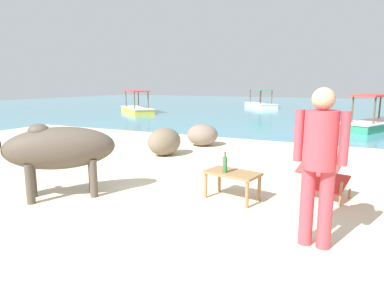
{
  "coord_description": "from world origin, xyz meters",
  "views": [
    {
      "loc": [
        2.29,
        -2.69,
        1.69
      ],
      "look_at": [
        -0.44,
        3.0,
        0.55
      ],
      "focal_mm": 31.21,
      "sensor_mm": 36.0,
      "label": 1
    }
  ],
  "objects": [
    {
      "name": "water_surface",
      "position": [
        0.0,
        22.0,
        0.0
      ],
      "size": [
        60.0,
        36.0,
        0.03
      ],
      "primitive_type": "cube",
      "color": "teal",
      "rests_on": "ground"
    },
    {
      "name": "boat_yellow",
      "position": [
        -9.09,
        13.52,
        0.29
      ],
      "size": [
        3.53,
        3.28,
        1.29
      ],
      "rotation": [
        0.0,
        0.0,
        5.57
      ],
      "color": "gold",
      "rests_on": "water_surface"
    },
    {
      "name": "cow",
      "position": [
        -1.51,
        0.72,
        0.77
      ],
      "size": [
        1.65,
        1.67,
        1.1
      ],
      "rotation": [
        0.0,
        0.0,
        3.94
      ],
      "color": "#4C4238",
      "rests_on": "sand_beach"
    },
    {
      "name": "sand_beach",
      "position": [
        0.0,
        0.0,
        0.02
      ],
      "size": [
        18.0,
        14.0,
        0.04
      ],
      "primitive_type": "cube",
      "color": "beige",
      "rests_on": "ground"
    },
    {
      "name": "deck_chair_near",
      "position": [
        2.0,
        2.23,
        0.42
      ],
      "size": [
        0.72,
        0.88,
        0.68
      ],
      "rotation": [
        0.0,
        0.0,
        1.29
      ],
      "color": "olive",
      "rests_on": "sand_beach"
    },
    {
      "name": "shore_rock_large",
      "position": [
        -1.6,
        3.93,
        0.36
      ],
      "size": [
        0.85,
        0.99,
        0.65
      ],
      "primitive_type": "ellipsoid",
      "rotation": [
        0.0,
        0.0,
        1.32
      ],
      "color": "#756651",
      "rests_on": "sand_beach"
    },
    {
      "name": "shore_rock_medium",
      "position": [
        -1.31,
        5.45,
        0.33
      ],
      "size": [
        1.14,
        1.13,
        0.59
      ],
      "primitive_type": "ellipsoid",
      "rotation": [
        0.0,
        0.0,
        0.66
      ],
      "color": "gray",
      "rests_on": "sand_beach"
    },
    {
      "name": "boat_green",
      "position": [
        3.12,
        11.46,
        0.29
      ],
      "size": [
        2.69,
        3.8,
        1.29
      ],
      "rotation": [
        0.0,
        0.0,
        1.1
      ],
      "color": "#338E66",
      "rests_on": "water_surface"
    },
    {
      "name": "person_standing",
      "position": [
        2.03,
        0.76,
        0.99
      ],
      "size": [
        0.51,
        0.32,
        1.62
      ],
      "rotation": [
        0.0,
        0.0,
        1.51
      ],
      "color": "#CC3D47",
      "rests_on": "sand_beach"
    },
    {
      "name": "low_bench_table",
      "position": [
        0.81,
        1.74,
        0.38
      ],
      "size": [
        0.84,
        0.59,
        0.41
      ],
      "rotation": [
        0.0,
        0.0,
        -0.21
      ],
      "color": "olive",
      "rests_on": "sand_beach"
    },
    {
      "name": "boat_white",
      "position": [
        -3.65,
        20.86,
        0.29
      ],
      "size": [
        3.06,
        3.67,
        1.29
      ],
      "rotation": [
        0.0,
        0.0,
        2.19
      ],
      "color": "white",
      "rests_on": "water_surface"
    },
    {
      "name": "bottle",
      "position": [
        0.72,
        1.67,
        0.57
      ],
      "size": [
        0.07,
        0.07,
        0.3
      ],
      "color": "#2D6B38",
      "rests_on": "low_bench_table"
    }
  ]
}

